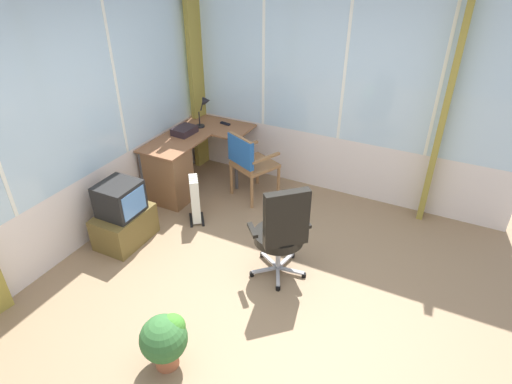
# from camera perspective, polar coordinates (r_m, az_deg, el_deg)

# --- Properties ---
(ground) EXTENTS (5.53, 5.24, 0.06)m
(ground) POSITION_cam_1_polar(r_m,az_deg,el_deg) (4.28, 0.21, -14.20)
(ground) COLOR #8D7253
(north_window_panel) EXTENTS (4.53, 0.07, 2.79)m
(north_window_panel) POSITION_cam_1_polar(r_m,az_deg,el_deg) (4.69, -24.17, 8.19)
(north_window_panel) COLOR silver
(north_window_panel) RESTS_ON ground
(east_window_panel) EXTENTS (0.07, 4.24, 2.79)m
(east_window_panel) POSITION_cam_1_polar(r_m,az_deg,el_deg) (5.40, 11.55, 13.17)
(east_window_panel) COLOR silver
(east_window_panel) RESTS_ON ground
(curtain_corner) EXTENTS (0.29, 0.09, 2.69)m
(curtain_corner) POSITION_cam_1_polar(r_m,az_deg,el_deg) (6.13, -7.83, 15.19)
(curtain_corner) COLOR olive
(curtain_corner) RESTS_ON ground
(curtain_east_far) EXTENTS (0.29, 0.08, 2.69)m
(curtain_east_far) POSITION_cam_1_polar(r_m,az_deg,el_deg) (5.18, 23.78, 9.77)
(curtain_east_far) COLOR olive
(curtain_east_far) RESTS_ON ground
(desk) EXTENTS (1.42, 0.96, 0.75)m
(desk) POSITION_cam_1_polar(r_m,az_deg,el_deg) (5.59, -11.04, 2.90)
(desk) COLOR brown
(desk) RESTS_ON ground
(desk_lamp) EXTENTS (0.23, 0.20, 0.41)m
(desk_lamp) POSITION_cam_1_polar(r_m,az_deg,el_deg) (5.87, -6.79, 11.18)
(desk_lamp) COLOR black
(desk_lamp) RESTS_ON desk
(tv_remote) EXTENTS (0.07, 0.16, 0.02)m
(tv_remote) POSITION_cam_1_polar(r_m,az_deg,el_deg) (5.98, -4.11, 9.04)
(tv_remote) COLOR black
(tv_remote) RESTS_ON desk
(paper_tray) EXTENTS (0.32, 0.25, 0.09)m
(paper_tray) POSITION_cam_1_polar(r_m,az_deg,el_deg) (5.73, -9.48, 8.05)
(paper_tray) COLOR #2B1F25
(paper_tray) RESTS_ON desk
(wooden_armchair) EXTENTS (0.64, 0.64, 0.90)m
(wooden_armchair) POSITION_cam_1_polar(r_m,az_deg,el_deg) (5.40, -1.19, 4.43)
(wooden_armchair) COLOR #986B42
(wooden_armchair) RESTS_ON ground
(office_chair) EXTENTS (0.61, 0.60, 1.07)m
(office_chair) POSITION_cam_1_polar(r_m,az_deg,el_deg) (4.11, 3.49, -5.05)
(office_chair) COLOR #B7B7BF
(office_chair) RESTS_ON ground
(tv_on_stand) EXTENTS (0.65, 0.45, 0.74)m
(tv_on_stand) POSITION_cam_1_polar(r_m,az_deg,el_deg) (4.97, -17.22, -3.10)
(tv_on_stand) COLOR brown
(tv_on_stand) RESTS_ON ground
(space_heater) EXTENTS (0.32, 0.30, 0.59)m
(space_heater) POSITION_cam_1_polar(r_m,az_deg,el_deg) (5.16, -8.11, -0.86)
(space_heater) COLOR silver
(space_heater) RESTS_ON ground
(potted_plant) EXTENTS (0.38, 0.38, 0.49)m
(potted_plant) POSITION_cam_1_polar(r_m,az_deg,el_deg) (3.62, -11.98, -18.51)
(potted_plant) COLOR #A65C3C
(potted_plant) RESTS_ON ground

